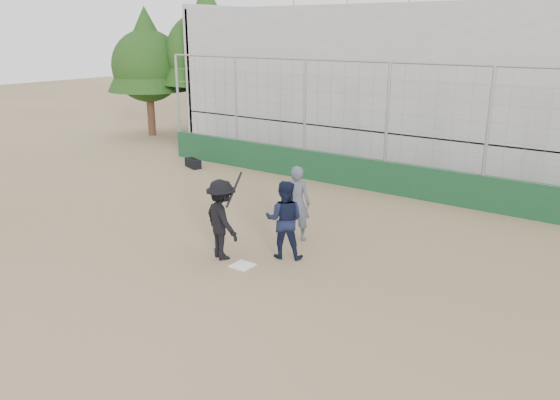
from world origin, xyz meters
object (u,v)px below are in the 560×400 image
Objects in this scene: umpire at (297,207)px; batter_at_plate at (222,220)px; catcher_crouched at (284,233)px; equipment_bag at (193,163)px.

batter_at_plate is at bearing 54.76° from umpire.
batter_at_plate is 1.41m from catcher_crouched.
batter_at_plate reaches higher than catcher_crouched.
batter_at_plate reaches higher than equipment_bag.
umpire is 8.21m from equipment_bag.
batter_at_plate reaches higher than umpire.
batter_at_plate is 1.62× the size of catcher_crouched.
batter_at_plate is 8.73m from equipment_bag.
umpire is (-0.42, 1.12, 0.23)m from catcher_crouched.
catcher_crouched is at bearing 35.44° from batter_at_plate.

